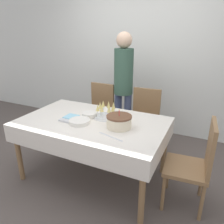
{
  "coord_description": "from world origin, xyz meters",
  "views": [
    {
      "loc": [
        1.21,
        -1.99,
        1.74
      ],
      "look_at": [
        0.22,
        0.07,
        0.87
      ],
      "focal_mm": 35.0,
      "sensor_mm": 36.0,
      "label": 1
    }
  ],
  "objects_px": {
    "plate_stack_dessert": "(89,115)",
    "champagne_tray": "(106,110)",
    "dining_chair_far_right": "(144,119)",
    "birthday_cake": "(119,121)",
    "dining_chair_right_end": "(196,162)",
    "dining_chair_far_left": "(99,112)",
    "person_standing": "(124,80)",
    "plate_stack_main": "(80,121)"
  },
  "relations": [
    {
      "from": "birthday_cake",
      "to": "champagne_tray",
      "type": "relative_size",
      "value": 0.9
    },
    {
      "from": "dining_chair_far_left",
      "to": "birthday_cake",
      "type": "bearing_deg",
      "value": -50.26
    },
    {
      "from": "birthday_cake",
      "to": "dining_chair_right_end",
      "type": "bearing_deg",
      "value": 2.35
    },
    {
      "from": "dining_chair_far_right",
      "to": "plate_stack_dessert",
      "type": "bearing_deg",
      "value": -122.33
    },
    {
      "from": "plate_stack_dessert",
      "to": "person_standing",
      "type": "bearing_deg",
      "value": 84.36
    },
    {
      "from": "dining_chair_far_left",
      "to": "plate_stack_main",
      "type": "height_order",
      "value": "dining_chair_far_left"
    },
    {
      "from": "birthday_cake",
      "to": "person_standing",
      "type": "relative_size",
      "value": 0.16
    },
    {
      "from": "plate_stack_main",
      "to": "plate_stack_dessert",
      "type": "height_order",
      "value": "plate_stack_dessert"
    },
    {
      "from": "dining_chair_far_left",
      "to": "plate_stack_dessert",
      "type": "distance_m",
      "value": 0.82
    },
    {
      "from": "dining_chair_far_left",
      "to": "plate_stack_dessert",
      "type": "relative_size",
      "value": 5.39
    },
    {
      "from": "dining_chair_far_right",
      "to": "dining_chair_right_end",
      "type": "distance_m",
      "value": 1.15
    },
    {
      "from": "plate_stack_main",
      "to": "birthday_cake",
      "type": "bearing_deg",
      "value": 11.64
    },
    {
      "from": "champagne_tray",
      "to": "plate_stack_main",
      "type": "height_order",
      "value": "champagne_tray"
    },
    {
      "from": "plate_stack_dessert",
      "to": "champagne_tray",
      "type": "bearing_deg",
      "value": 21.41
    },
    {
      "from": "champagne_tray",
      "to": "plate_stack_main",
      "type": "xyz_separation_m",
      "value": [
        -0.18,
        -0.29,
        -0.07
      ]
    },
    {
      "from": "dining_chair_far_right",
      "to": "champagne_tray",
      "type": "relative_size",
      "value": 3.13
    },
    {
      "from": "dining_chair_right_end",
      "to": "plate_stack_main",
      "type": "xyz_separation_m",
      "value": [
        -1.26,
        -0.12,
        0.25
      ]
    },
    {
      "from": "dining_chair_right_end",
      "to": "plate_stack_dessert",
      "type": "relative_size",
      "value": 5.39
    },
    {
      "from": "dining_chair_far_left",
      "to": "person_standing",
      "type": "xyz_separation_m",
      "value": [
        0.35,
        0.12,
        0.52
      ]
    },
    {
      "from": "champagne_tray",
      "to": "dining_chair_far_right",
      "type": "bearing_deg",
      "value": 67.21
    },
    {
      "from": "dining_chair_far_right",
      "to": "person_standing",
      "type": "bearing_deg",
      "value": 162.8
    },
    {
      "from": "dining_chair_right_end",
      "to": "champagne_tray",
      "type": "xyz_separation_m",
      "value": [
        -1.07,
        0.17,
        0.32
      ]
    },
    {
      "from": "dining_chair_right_end",
      "to": "birthday_cake",
      "type": "height_order",
      "value": "birthday_cake"
    },
    {
      "from": "champagne_tray",
      "to": "plate_stack_dessert",
      "type": "distance_m",
      "value": 0.21
    },
    {
      "from": "birthday_cake",
      "to": "plate_stack_dessert",
      "type": "bearing_deg",
      "value": 164.32
    },
    {
      "from": "dining_chair_far_right",
      "to": "birthday_cake",
      "type": "distance_m",
      "value": 0.91
    },
    {
      "from": "champagne_tray",
      "to": "plate_stack_dessert",
      "type": "xyz_separation_m",
      "value": [
        -0.19,
        -0.07,
        -0.07
      ]
    },
    {
      "from": "dining_chair_right_end",
      "to": "plate_stack_dessert",
      "type": "bearing_deg",
      "value": 175.8
    },
    {
      "from": "dining_chair_right_end",
      "to": "dining_chair_far_right",
      "type": "bearing_deg",
      "value": 133.72
    },
    {
      "from": "dining_chair_far_right",
      "to": "birthday_cake",
      "type": "xyz_separation_m",
      "value": [
        -0.02,
        -0.86,
        0.3
      ]
    },
    {
      "from": "birthday_cake",
      "to": "plate_stack_dessert",
      "type": "distance_m",
      "value": 0.47
    },
    {
      "from": "dining_chair_right_end",
      "to": "person_standing",
      "type": "bearing_deg",
      "value": 141.12
    },
    {
      "from": "birthday_cake",
      "to": "champagne_tray",
      "type": "bearing_deg",
      "value": 142.62
    },
    {
      "from": "dining_chair_far_right",
      "to": "plate_stack_main",
      "type": "bearing_deg",
      "value": -115.82
    },
    {
      "from": "person_standing",
      "to": "champagne_tray",
      "type": "bearing_deg",
      "value": -82.47
    },
    {
      "from": "dining_chair_far_right",
      "to": "birthday_cake",
      "type": "height_order",
      "value": "birthday_cake"
    },
    {
      "from": "plate_stack_main",
      "to": "person_standing",
      "type": "relative_size",
      "value": 0.14
    },
    {
      "from": "dining_chair_far_left",
      "to": "plate_stack_main",
      "type": "xyz_separation_m",
      "value": [
        0.27,
        -0.95,
        0.25
      ]
    },
    {
      "from": "birthday_cake",
      "to": "person_standing",
      "type": "distance_m",
      "value": 1.07
    },
    {
      "from": "birthday_cake",
      "to": "person_standing",
      "type": "bearing_deg",
      "value": 110.37
    },
    {
      "from": "champagne_tray",
      "to": "plate_stack_main",
      "type": "distance_m",
      "value": 0.35
    },
    {
      "from": "birthday_cake",
      "to": "plate_stack_main",
      "type": "bearing_deg",
      "value": -168.36
    }
  ]
}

